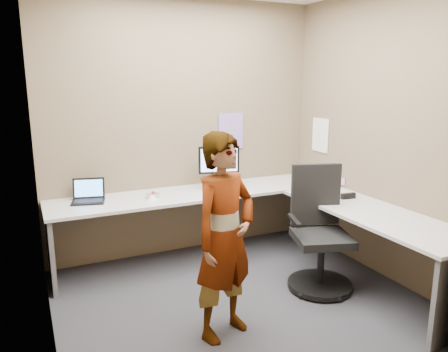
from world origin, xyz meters
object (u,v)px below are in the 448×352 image
desk (261,215)px  person (225,237)px  monitor (219,162)px  office_chair (319,240)px

desk → person: (-0.76, -0.80, 0.17)m
desk → monitor: monitor is taller
office_chair → person: bearing=-144.9°
monitor → office_chair: size_ratio=0.38×
monitor → person: (-0.58, -1.39, -0.26)m
monitor → office_chair: monitor is taller
desk → monitor: bearing=106.4°
office_chair → person: person is taller
desk → office_chair: size_ratio=2.72×
office_chair → monitor: bearing=134.4°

